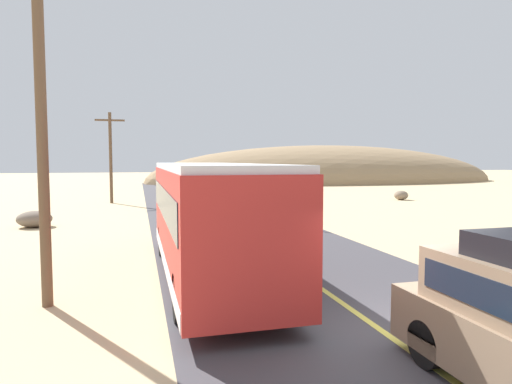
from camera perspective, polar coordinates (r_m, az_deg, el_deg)
The scene contains 11 objects.
ground_plane at distance 8.97m, azimuth 17.29°, elevation -17.78°, with size 240.00×240.00×0.00m, color #CCB284.
road_surface at distance 8.96m, azimuth 17.30°, elevation -17.72°, with size 8.00×120.00×0.02m, color #423F44.
road_centre_line at distance 8.96m, azimuth 17.30°, elevation -17.65°, with size 0.16×117.60×0.00m, color #D8CC4C.
livestock_truck at distance 28.26m, azimuth -3.65°, elevation 1.00°, with size 2.53×9.70×3.02m.
bus at distance 12.40m, azimuth -6.08°, elevation -3.19°, with size 2.54×10.00×3.21m.
car_far at distance 49.28m, azimuth -7.04°, elevation 1.02°, with size 1.80×4.40×1.46m.
power_pole_near at distance 10.98m, azimuth -26.08°, elevation 9.99°, with size 2.20×0.24×8.45m.
power_pole_mid at distance 35.95m, azimuth -18.31°, elevation 4.64°, with size 2.20×0.24×7.01m.
boulder_near_shoulder at distance 39.03m, azimuth 18.27°, elevation -0.40°, with size 1.17×1.15×0.78m, color #84705B.
boulder_mid_field at distance 24.57m, azimuth -26.77°, elevation -3.14°, with size 1.66×1.52×0.81m, color #756656.
distant_hill at distance 70.39m, azimuth 9.43°, elevation 1.35°, with size 56.92×23.42×11.35m, color #997C5A.
Camera 1 is at (-4.50, -7.01, 3.31)m, focal length 30.89 mm.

